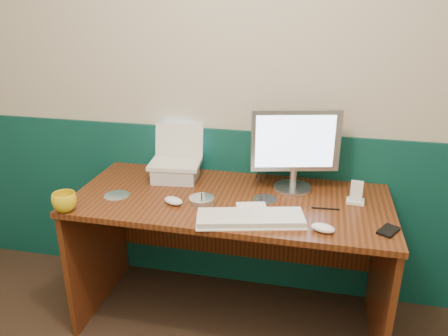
% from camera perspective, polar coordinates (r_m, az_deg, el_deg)
% --- Properties ---
extents(back_wall, '(3.50, 0.04, 2.50)m').
position_cam_1_polar(back_wall, '(2.43, 0.60, 10.76)').
color(back_wall, '#B8B09B').
rests_on(back_wall, ground).
extents(wainscot, '(3.48, 0.02, 1.00)m').
position_cam_1_polar(wainscot, '(2.66, 0.48, -5.36)').
color(wainscot, '#083731').
rests_on(wainscot, ground).
extents(desk, '(1.60, 0.70, 0.75)m').
position_cam_1_polar(desk, '(2.41, 0.79, -12.00)').
color(desk, '#391E0A').
rests_on(desk, ground).
extents(laptop_riser, '(0.26, 0.23, 0.08)m').
position_cam_1_polar(laptop_riser, '(2.44, -6.34, -0.57)').
color(laptop_riser, silver).
rests_on(laptop_riser, desk).
extents(laptop, '(0.29, 0.24, 0.23)m').
position_cam_1_polar(laptop, '(2.39, -6.50, 2.88)').
color(laptop, silver).
rests_on(laptop, laptop_riser).
extents(monitor, '(0.47, 0.23, 0.45)m').
position_cam_1_polar(monitor, '(2.26, 9.26, 2.41)').
color(monitor, '#ABACB0').
rests_on(monitor, desk).
extents(keyboard, '(0.50, 0.27, 0.03)m').
position_cam_1_polar(keyboard, '(1.99, 3.48, -6.66)').
color(keyboard, silver).
rests_on(keyboard, desk).
extents(mouse_right, '(0.12, 0.09, 0.04)m').
position_cam_1_polar(mouse_right, '(1.96, 12.81, -7.64)').
color(mouse_right, white).
rests_on(mouse_right, desk).
extents(mouse_left, '(0.12, 0.10, 0.04)m').
position_cam_1_polar(mouse_left, '(2.16, -6.63, -4.27)').
color(mouse_left, silver).
rests_on(mouse_left, desk).
extents(mug, '(0.13, 0.13, 0.09)m').
position_cam_1_polar(mug, '(2.21, -20.11, -4.18)').
color(mug, gold).
rests_on(mug, desk).
extents(camcorder, '(0.13, 0.16, 0.21)m').
position_cam_1_polar(camcorder, '(2.40, 5.01, 0.76)').
color(camcorder, '#A6A5AA').
rests_on(camcorder, desk).
extents(cd_spindle, '(0.13, 0.13, 0.03)m').
position_cam_1_polar(cd_spindle, '(2.17, -2.93, -4.20)').
color(cd_spindle, silver).
rests_on(cd_spindle, desk).
extents(cd_loose_a, '(0.13, 0.13, 0.00)m').
position_cam_1_polar(cd_loose_a, '(2.31, -13.83, -3.48)').
color(cd_loose_a, silver).
rests_on(cd_loose_a, desk).
extents(cd_loose_b, '(0.12, 0.12, 0.00)m').
position_cam_1_polar(cd_loose_b, '(2.22, 5.39, -4.04)').
color(cd_loose_b, '#B0B6C1').
rests_on(cd_loose_b, desk).
extents(pen, '(0.13, 0.02, 0.01)m').
position_cam_1_polar(pen, '(2.16, 13.11, -5.18)').
color(pen, black).
rests_on(pen, desk).
extents(papers, '(0.16, 0.13, 0.00)m').
position_cam_1_polar(papers, '(2.13, 3.60, -5.04)').
color(papers, white).
rests_on(papers, desk).
extents(dock, '(0.09, 0.07, 0.02)m').
position_cam_1_polar(dock, '(2.26, 16.76, -4.19)').
color(dock, white).
rests_on(dock, desk).
extents(music_player, '(0.06, 0.03, 0.10)m').
position_cam_1_polar(music_player, '(2.24, 16.92, -2.85)').
color(music_player, silver).
rests_on(music_player, dock).
extents(pda, '(0.11, 0.13, 0.01)m').
position_cam_1_polar(pda, '(2.04, 20.67, -7.66)').
color(pda, black).
rests_on(pda, desk).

